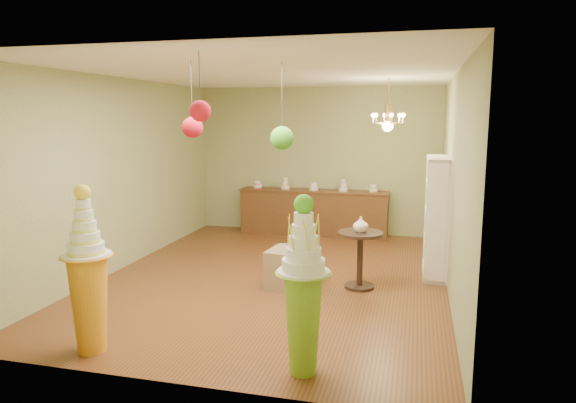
% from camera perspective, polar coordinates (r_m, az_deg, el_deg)
% --- Properties ---
extents(floor, '(6.50, 6.50, 0.00)m').
position_cam_1_polar(floor, '(7.84, -1.46, -8.39)').
color(floor, brown).
rests_on(floor, ground).
extents(ceiling, '(6.50, 6.50, 0.00)m').
position_cam_1_polar(ceiling, '(7.49, -1.56, 14.03)').
color(ceiling, white).
rests_on(ceiling, ground).
extents(wall_back, '(5.00, 0.04, 3.00)m').
position_cam_1_polar(wall_back, '(10.67, 3.21, 4.55)').
color(wall_back, '#969F6C').
rests_on(wall_back, ground).
extents(wall_front, '(5.00, 0.04, 3.00)m').
position_cam_1_polar(wall_front, '(4.51, -12.69, -2.21)').
color(wall_front, '#969F6C').
rests_on(wall_front, ground).
extents(wall_left, '(0.04, 6.50, 3.00)m').
position_cam_1_polar(wall_left, '(8.54, -17.91, 2.92)').
color(wall_left, '#969F6C').
rests_on(wall_left, ground).
extents(wall_right, '(0.04, 6.50, 3.00)m').
position_cam_1_polar(wall_right, '(7.26, 17.87, 1.87)').
color(wall_right, '#969F6C').
rests_on(wall_right, ground).
extents(pedestal_green, '(0.55, 0.55, 1.71)m').
position_cam_1_polar(pedestal_green, '(4.83, 1.70, -10.94)').
color(pedestal_green, '#80B728').
rests_on(pedestal_green, floor).
extents(pedestal_orange, '(0.50, 0.50, 1.74)m').
position_cam_1_polar(pedestal_orange, '(5.65, -21.27, -9.04)').
color(pedestal_orange, orange).
rests_on(pedestal_orange, floor).
extents(burlap_riser, '(0.67, 0.67, 0.55)m').
position_cam_1_polar(burlap_riser, '(7.32, 0.33, -7.44)').
color(burlap_riser, olive).
rests_on(burlap_riser, floor).
extents(sideboard, '(3.04, 0.54, 1.16)m').
position_cam_1_polar(sideboard, '(10.53, 2.87, -1.12)').
color(sideboard, '#53321A').
rests_on(sideboard, floor).
extents(shelving_unit, '(0.33, 1.20, 1.80)m').
position_cam_1_polar(shelving_unit, '(8.13, 16.17, -1.55)').
color(shelving_unit, white).
rests_on(shelving_unit, floor).
extents(round_table, '(0.65, 0.65, 0.81)m').
position_cam_1_polar(round_table, '(7.29, 8.01, -5.57)').
color(round_table, black).
rests_on(round_table, floor).
extents(vase, '(0.27, 0.27, 0.22)m').
position_cam_1_polar(vase, '(7.20, 8.08, -2.52)').
color(vase, white).
rests_on(vase, round_table).
extents(pom_red_left, '(0.23, 0.23, 0.84)m').
position_cam_1_polar(pom_red_left, '(5.82, -10.56, 8.12)').
color(pom_red_left, '#383328').
rests_on(pom_red_left, ceiling).
extents(pom_green_mid, '(0.27, 0.27, 0.98)m').
position_cam_1_polar(pom_green_mid, '(5.84, -0.67, 7.08)').
color(pom_green_mid, '#383328').
rests_on(pom_green_mid, ceiling).
extents(pom_red_right, '(0.20, 0.20, 0.66)m').
position_cam_1_polar(pom_red_right, '(5.04, -9.71, 9.88)').
color(pom_red_right, '#383328').
rests_on(pom_red_right, ceiling).
extents(chandelier, '(0.71, 0.71, 0.85)m').
position_cam_1_polar(chandelier, '(8.40, 11.02, 8.59)').
color(chandelier, gold).
rests_on(chandelier, ceiling).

